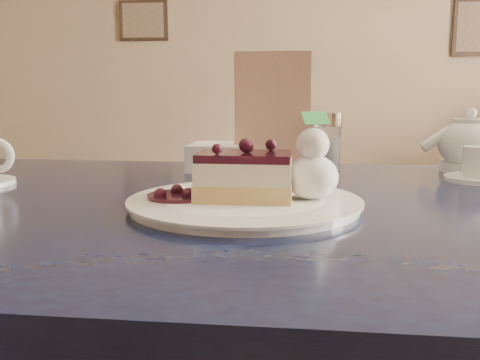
# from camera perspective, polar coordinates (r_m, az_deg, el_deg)

# --- Properties ---
(main_table) EXTENTS (1.32, 0.90, 0.81)m
(main_table) POSITION_cam_1_polar(r_m,az_deg,el_deg) (0.81, 0.90, -8.03)
(main_table) COLOR black
(main_table) RESTS_ON ground
(dessert_plate) EXTENTS (0.31, 0.31, 0.01)m
(dessert_plate) POSITION_cam_1_polar(r_m,az_deg,el_deg) (0.74, 0.49, -2.51)
(dessert_plate) COLOR white
(dessert_plate) RESTS_ON main_table
(cheesecake_slice) EXTENTS (0.13, 0.10, 0.06)m
(cheesecake_slice) POSITION_cam_1_polar(r_m,az_deg,el_deg) (0.73, 0.49, 0.40)
(cheesecake_slice) COLOR #EEB064
(cheesecake_slice) RESTS_ON dessert_plate
(whipped_cream) EXTENTS (0.07, 0.07, 0.06)m
(whipped_cream) POSITION_cam_1_polar(r_m,az_deg,el_deg) (0.74, 7.70, 0.32)
(whipped_cream) COLOR white
(whipped_cream) RESTS_ON dessert_plate
(berry_sauce) EXTENTS (0.09, 0.09, 0.01)m
(berry_sauce) POSITION_cam_1_polar(r_m,az_deg,el_deg) (0.74, -6.59, -1.73)
(berry_sauce) COLOR black
(berry_sauce) RESTS_ON dessert_plate
(tea_set) EXTENTS (0.17, 0.24, 0.11)m
(tea_set) POSITION_cam_1_polar(r_m,az_deg,el_deg) (1.14, 23.41, 2.98)
(tea_set) COLOR white
(tea_set) RESTS_ON main_table
(menu_card) EXTENTS (0.15, 0.04, 0.24)m
(menu_card) POSITION_cam_1_polar(r_m,az_deg,el_deg) (1.08, 3.49, 7.24)
(menu_card) COLOR beige
(menu_card) RESTS_ON main_table
(sugar_shaker) EXTENTS (0.06, 0.06, 0.12)m
(sugar_shaker) POSITION_cam_1_polar(r_m,az_deg,el_deg) (1.08, 9.10, 4.08)
(sugar_shaker) COLOR white
(sugar_shaker) RESTS_ON main_table
(napkin_stack) EXTENTS (0.13, 0.13, 0.05)m
(napkin_stack) POSITION_cam_1_polar(r_m,az_deg,el_deg) (1.10, -1.93, 2.49)
(napkin_stack) COLOR white
(napkin_stack) RESTS_ON main_table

